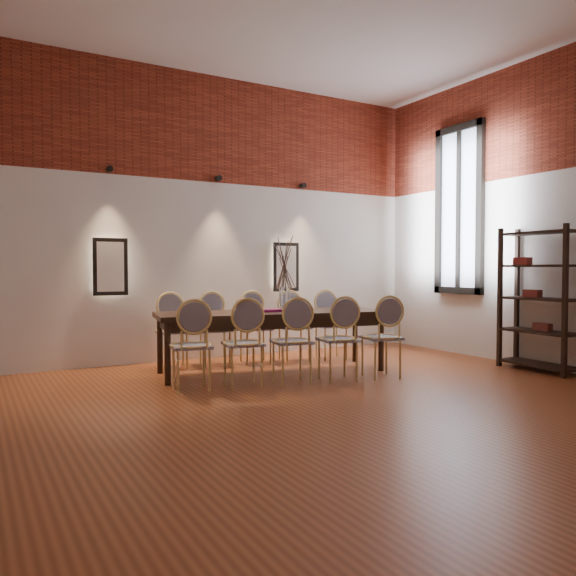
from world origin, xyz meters
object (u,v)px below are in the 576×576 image
chair_far_e (331,325)px  shelving_rack (539,299)px  chair_near_a (191,346)px  chair_far_d (294,327)px  chair_far_a (172,331)px  chair_near_b (243,344)px  book (273,310)px  bowl (245,305)px  vase (285,299)px  dining_table (272,342)px  chair_near_c (292,341)px  chair_near_d (338,339)px  chair_near_e (381,337)px  chair_far_c (256,328)px  chair_far_b (215,330)px

chair_far_e → shelving_rack: (1.71, -2.08, 0.43)m
chair_near_a → chair_far_d: bearing=41.0°
chair_near_a → chair_far_a: size_ratio=1.00×
chair_near_b → chair_far_d: (1.36, 1.23, 0.00)m
chair_far_a → book: 1.38m
bowl → shelving_rack: 3.66m
chair_far_d → bowl: bearing=40.4°
shelving_rack → vase: bearing=152.8°
dining_table → chair_near_b: chair_near_b is taller
chair_near_a → bowl: chair_near_a is taller
chair_near_a → chair_near_c: 1.11m
chair_near_d → chair_far_e: 1.56m
chair_far_e → bowl: 1.70m
chair_near_e → chair_far_a: 2.66m
dining_table → shelving_rack: size_ratio=1.55×
chair_near_e → book: chair_near_e is taller
shelving_rack → chair_far_c: bearing=142.6°
book → shelving_rack: bearing=-27.8°
chair_near_d → chair_far_a: size_ratio=1.00×
book → shelving_rack: 3.32m
chair_near_a → book: bearing=32.2°
chair_near_e → chair_far_a: bearing=146.9°
book → dining_table: bearing=101.3°
chair_near_a → chair_near_e: same height
chair_far_c → bowl: chair_far_c is taller
dining_table → book: size_ratio=10.72×
chair_far_a → chair_far_b: bearing=180.0°
chair_far_a → chair_near_b: bearing=110.9°
chair_near_b → dining_table: bearing=52.6°
dining_table → chair_far_a: 1.33m
bowl → book: bearing=-5.7°
chair_far_d → chair_far_e: size_ratio=1.00×
chair_far_b → chair_far_d: 1.11m
chair_far_a → chair_far_c: (1.10, -0.20, 0.00)m
dining_table → chair_near_e: 1.33m
chair_far_a → shelving_rack: (3.90, -2.49, 0.43)m
chair_near_c → chair_far_d: size_ratio=1.00×
chair_near_c → chair_far_a: bearing=127.4°
chair_far_e → chair_near_b: bearing=41.0°
chair_near_e → chair_far_b: 2.22m
chair_near_c → chair_far_d: (0.81, 1.33, 0.00)m
chair_near_a → chair_far_a: 1.46m
chair_near_b → chair_near_c: size_ratio=1.00×
chair_near_c → shelving_rack: shelving_rack is taller
chair_far_e → bowl: (-1.59, -0.50, 0.37)m
chair_near_d → chair_far_c: same height
dining_table → book: (0.00, -0.02, 0.39)m
chair_far_b → chair_far_c: (0.55, -0.10, 0.00)m
chair_far_e → bowl: bearing=27.9°
chair_far_a → shelving_rack: size_ratio=0.52×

